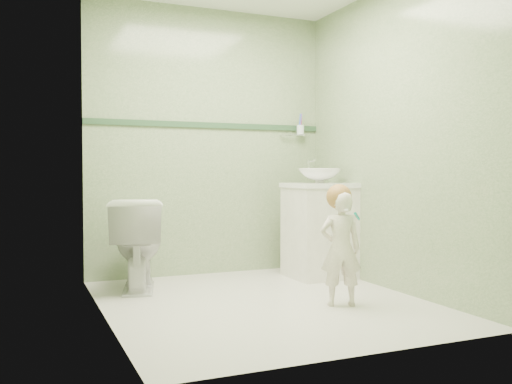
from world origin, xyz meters
name	(u,v)px	position (x,y,z in m)	size (l,w,h in m)	color
ground	(264,302)	(0.00, 0.00, 0.00)	(2.50, 2.50, 0.00)	beige
room_shell	(264,133)	(0.00, 0.00, 1.20)	(2.50, 2.54, 2.40)	gray
trim_stripe	(209,125)	(0.00, 1.24, 1.35)	(2.20, 0.02, 0.05)	#2B4B2F
vanity	(319,232)	(0.84, 0.70, 0.40)	(0.52, 0.50, 0.80)	silver
counter	(320,185)	(0.84, 0.70, 0.81)	(0.54, 0.52, 0.04)	white
basin	(320,176)	(0.84, 0.70, 0.89)	(0.37, 0.37, 0.13)	white
faucet	(309,167)	(0.84, 0.89, 0.97)	(0.03, 0.13, 0.18)	silver
cup_holder	(300,130)	(0.89, 1.18, 1.33)	(0.26, 0.07, 0.21)	silver
toilet	(137,244)	(-0.74, 0.80, 0.36)	(0.40, 0.71, 0.72)	white
toddler	(341,249)	(0.45, -0.29, 0.39)	(0.29, 0.19, 0.79)	beige
hair_cap	(339,197)	(0.45, -0.26, 0.75)	(0.18, 0.18, 0.18)	#9E6B33
teal_toothbrush	(356,216)	(0.48, -0.43, 0.63)	(0.11, 0.14, 0.08)	#018075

